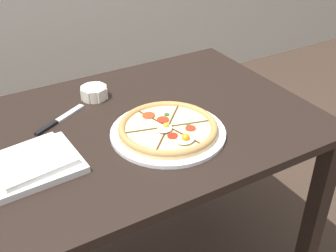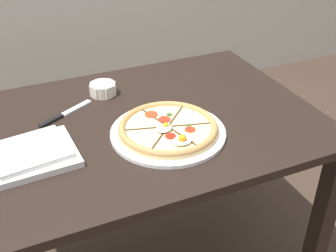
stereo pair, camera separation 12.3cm
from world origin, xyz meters
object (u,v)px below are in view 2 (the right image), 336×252
(napkin_folded, at_px, (31,154))
(knife_main, at_px, (65,114))
(pizza, at_px, (168,129))
(dining_table, at_px, (134,148))
(ramekin_bowl, at_px, (103,89))

(napkin_folded, height_order, knife_main, napkin_folded)
(napkin_folded, bearing_deg, pizza, -5.61)
(dining_table, relative_size, knife_main, 6.14)
(ramekin_bowl, height_order, knife_main, ramekin_bowl)
(ramekin_bowl, bearing_deg, pizza, -72.22)
(pizza, height_order, ramekin_bowl, pizza)
(pizza, height_order, knife_main, pizza)
(dining_table, distance_m, ramekin_bowl, 0.26)
(napkin_folded, distance_m, knife_main, 0.26)
(ramekin_bowl, height_order, napkin_folded, ramekin_bowl)
(knife_main, bearing_deg, ramekin_bowl, 0.31)
(dining_table, height_order, pizza, pizza)
(knife_main, bearing_deg, pizza, -72.41)
(ramekin_bowl, bearing_deg, knife_main, -150.45)
(dining_table, height_order, ramekin_bowl, ramekin_bowl)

